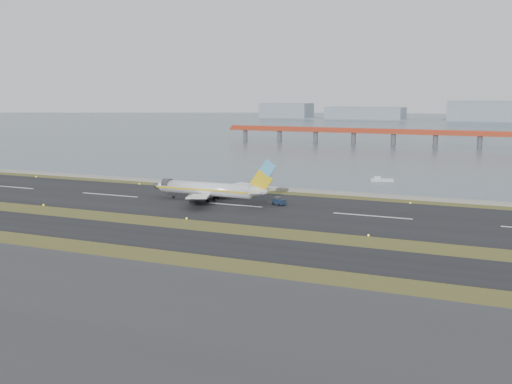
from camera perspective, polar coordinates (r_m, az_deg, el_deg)
ground at (r=150.26m, az=-7.65°, el=-2.93°), size 1000.00×1000.00×0.00m
taxiway_strip at (r=140.48m, az=-10.26°, el=-3.80°), size 1000.00×18.00×0.10m
runway_strip at (r=175.87m, az=-2.44°, el=-1.13°), size 1000.00×45.00×0.10m
seawall at (r=202.64m, az=1.41°, el=0.32°), size 1000.00×2.50×1.00m
bay_water at (r=590.36m, az=16.96°, el=5.46°), size 1400.00×800.00×1.30m
red_pier at (r=379.58m, az=15.68°, el=4.98°), size 260.00×5.00×10.20m
far_shoreline at (r=747.53m, az=19.69°, el=6.42°), size 1400.00×80.00×60.50m
airliner at (r=180.85m, az=-4.00°, el=0.23°), size 38.52×32.89×12.80m
pushback_tug at (r=174.85m, az=2.02°, el=-0.83°), size 4.09×3.32×2.29m
workboat_near at (r=226.18m, az=11.06°, el=1.07°), size 8.16×5.11×1.89m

